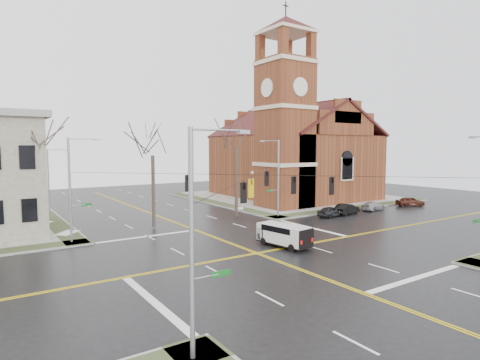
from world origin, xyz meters
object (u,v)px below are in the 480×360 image
streetlight_north_b (30,171)px  parked_car_a (331,211)px  parked_car_c (373,206)px  parked_car_b (347,209)px  cargo_van (282,234)px  signal_pole_nw (72,187)px  tree_nw_far (37,142)px  tree_nw_near (153,151)px  church (290,146)px  streetlight_north_a (50,179)px  signal_pole_ne (277,176)px  signal_pole_sw (196,237)px  tree_ne (236,144)px  parked_car_d (410,201)px

streetlight_north_b → parked_car_a: streetlight_north_b is taller
parked_car_c → parked_car_b: bearing=84.3°
cargo_van → parked_car_c: (22.19, 8.08, -0.50)m
cargo_van → signal_pole_nw: bearing=134.1°
tree_nw_far → tree_nw_near: 10.44m
parked_car_b → cargo_van: bearing=103.7°
church → streetlight_north_a: 35.78m
signal_pole_ne → streetlight_north_b: signal_pole_ne is taller
signal_pole_nw → tree_nw_far: bearing=129.6°
church → signal_pole_sw: size_ratio=3.06×
church → parked_car_c: size_ratio=6.90×
signal_pole_sw → streetlight_north_b: (0.67, 59.50, -0.48)m
cargo_van → parked_car_c: cargo_van is taller
signal_pole_sw → cargo_van: signal_pole_sw is taller
tree_nw_near → tree_ne: size_ratio=0.92×
church → tree_ne: 20.37m
cargo_van → parked_car_a: (13.89, 7.69, -0.44)m
signal_pole_sw → cargo_van: bearing=40.1°
parked_car_b → tree_nw_far: tree_nw_far is taller
parked_car_d → tree_nw_near: bearing=104.2°
church → streetlight_north_b: church is taller
parked_car_a → tree_nw_near: (-20.12, 5.33, 7.33)m
signal_pole_ne → signal_pole_sw: size_ratio=1.00×
parked_car_b → signal_pole_sw: bearing=111.4°
tree_ne → cargo_van: bearing=-107.4°
streetlight_north_b → parked_car_b: (30.54, -39.56, -3.79)m
parked_car_b → signal_pole_ne: bearing=59.2°
streetlight_north_b → parked_car_d: streetlight_north_b is taller
parked_car_a → parked_car_d: bearing=-97.7°
tree_nw_near → cargo_van: bearing=-64.4°
tree_nw_far → tree_ne: tree_nw_far is taller
cargo_van → tree_ne: tree_ne is taller
church → streetlight_north_b: (-35.42, 23.22, -3.97)m
church → signal_pole_ne: (-13.44, -13.28, -3.48)m
parked_car_b → tree_nw_far: bearing=69.1°
streetlight_north_a → tree_ne: (18.01, -13.79, 4.21)m
parked_car_a → signal_pole_sw: bearing=117.9°
streetlight_north_b → signal_pole_sw: bearing=-90.6°
signal_pole_ne → parked_car_c: bearing=-11.2°
tree_nw_near → signal_pole_ne: bearing=-8.5°
signal_pole_nw → streetlight_north_a: size_ratio=1.12×
streetlight_north_b → parked_car_a: size_ratio=2.12×
parked_car_a → parked_car_b: (2.90, 0.11, 0.04)m
parked_car_b → parked_car_d: bearing=-102.5°
streetlight_north_a → parked_car_b: (30.54, -19.56, -3.79)m
cargo_van → parked_car_d: size_ratio=1.26×
streetlight_north_a → tree_ne: bearing=-37.4°
parked_car_b → streetlight_north_a: bearing=46.2°
tree_nw_far → streetlight_north_a: bearing=78.3°
signal_pole_sw → tree_nw_far: tree_nw_far is taller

